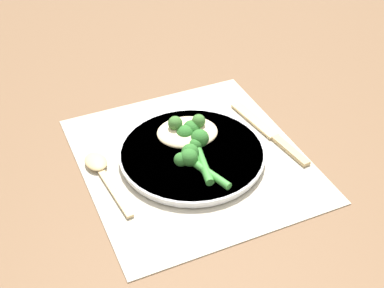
{
  "coord_description": "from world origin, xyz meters",
  "views": [
    {
      "loc": [
        0.62,
        -0.27,
        0.57
      ],
      "look_at": [
        0.0,
        0.0,
        0.03
      ],
      "focal_mm": 50.0,
      "sensor_mm": 36.0,
      "label": 1
    }
  ],
  "objects_px": {
    "broccoli_stalk_left": "(199,147)",
    "spoon": "(100,168)",
    "plate": "(192,154)",
    "broccoli_stalk_front": "(190,135)",
    "knife": "(270,133)",
    "chicken_fillet": "(187,132)",
    "broccoli_stalk_right": "(191,159)"
  },
  "relations": [
    {
      "from": "knife",
      "to": "broccoli_stalk_left",
      "type": "bearing_deg",
      "value": 177.23
    },
    {
      "from": "broccoli_stalk_front",
      "to": "spoon",
      "type": "relative_size",
      "value": 0.75
    },
    {
      "from": "plate",
      "to": "broccoli_stalk_front",
      "type": "distance_m",
      "value": 0.03
    },
    {
      "from": "broccoli_stalk_left",
      "to": "spoon",
      "type": "distance_m",
      "value": 0.16
    },
    {
      "from": "chicken_fillet",
      "to": "broccoli_stalk_right",
      "type": "bearing_deg",
      "value": -18.79
    },
    {
      "from": "broccoli_stalk_left",
      "to": "plate",
      "type": "bearing_deg",
      "value": 152.09
    },
    {
      "from": "chicken_fillet",
      "to": "spoon",
      "type": "height_order",
      "value": "chicken_fillet"
    },
    {
      "from": "plate",
      "to": "broccoli_stalk_left",
      "type": "bearing_deg",
      "value": 51.0
    },
    {
      "from": "plate",
      "to": "broccoli_stalk_front",
      "type": "bearing_deg",
      "value": 164.61
    },
    {
      "from": "broccoli_stalk_right",
      "to": "spoon",
      "type": "distance_m",
      "value": 0.15
    },
    {
      "from": "knife",
      "to": "spoon",
      "type": "height_order",
      "value": "spoon"
    },
    {
      "from": "broccoli_stalk_right",
      "to": "spoon",
      "type": "relative_size",
      "value": 0.65
    },
    {
      "from": "plate",
      "to": "spoon",
      "type": "xyz_separation_m",
      "value": [
        -0.03,
        -0.15,
        -0.0
      ]
    },
    {
      "from": "broccoli_stalk_left",
      "to": "broccoli_stalk_right",
      "type": "distance_m",
      "value": 0.03
    },
    {
      "from": "plate",
      "to": "knife",
      "type": "bearing_deg",
      "value": 91.35
    },
    {
      "from": "chicken_fillet",
      "to": "knife",
      "type": "distance_m",
      "value": 0.15
    },
    {
      "from": "broccoli_stalk_left",
      "to": "spoon",
      "type": "bearing_deg",
      "value": 177.45
    },
    {
      "from": "spoon",
      "to": "broccoli_stalk_front",
      "type": "bearing_deg",
      "value": -7.65
    },
    {
      "from": "plate",
      "to": "chicken_fillet",
      "type": "height_order",
      "value": "chicken_fillet"
    },
    {
      "from": "chicken_fillet",
      "to": "knife",
      "type": "bearing_deg",
      "value": 76.62
    },
    {
      "from": "chicken_fillet",
      "to": "broccoli_stalk_front",
      "type": "distance_m",
      "value": 0.01
    },
    {
      "from": "plate",
      "to": "spoon",
      "type": "distance_m",
      "value": 0.15
    },
    {
      "from": "broccoli_stalk_left",
      "to": "knife",
      "type": "distance_m",
      "value": 0.14
    },
    {
      "from": "broccoli_stalk_left",
      "to": "chicken_fillet",
      "type": "bearing_deg",
      "value": 102.96
    },
    {
      "from": "knife",
      "to": "spoon",
      "type": "bearing_deg",
      "value": 167.49
    },
    {
      "from": "plate",
      "to": "broccoli_stalk_right",
      "type": "relative_size",
      "value": 2.3
    },
    {
      "from": "broccoli_stalk_left",
      "to": "knife",
      "type": "xyz_separation_m",
      "value": [
        -0.01,
        0.14,
        -0.02
      ]
    },
    {
      "from": "knife",
      "to": "broccoli_stalk_right",
      "type": "bearing_deg",
      "value": -175.54
    },
    {
      "from": "chicken_fillet",
      "to": "plate",
      "type": "bearing_deg",
      "value": -12.16
    },
    {
      "from": "plate",
      "to": "broccoli_stalk_front",
      "type": "xyz_separation_m",
      "value": [
        -0.02,
        0.01,
        0.02
      ]
    },
    {
      "from": "broccoli_stalk_right",
      "to": "knife",
      "type": "xyz_separation_m",
      "value": [
        -0.03,
        0.17,
        -0.02
      ]
    },
    {
      "from": "plate",
      "to": "broccoli_stalk_front",
      "type": "height_order",
      "value": "broccoli_stalk_front"
    }
  ]
}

